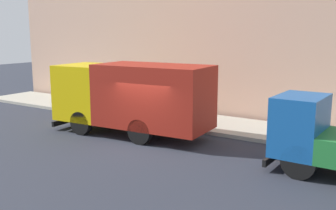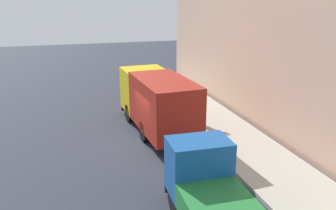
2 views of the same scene
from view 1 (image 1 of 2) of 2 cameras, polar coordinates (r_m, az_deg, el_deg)
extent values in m
plane|color=#292D38|center=(15.90, -3.80, -5.97)|extent=(80.00, 80.00, 0.00)
cube|color=#AFAB9B|center=(19.71, 4.39, -2.45)|extent=(3.39, 30.00, 0.17)
cube|color=yellow|center=(18.75, -11.52, 1.95)|extent=(2.57, 2.44, 2.50)
cube|color=black|center=(19.45, -14.08, 3.05)|extent=(2.03, 0.19, 1.40)
cube|color=maroon|center=(16.65, -2.14, 1.32)|extent=(2.74, 5.01, 2.64)
cube|color=black|center=(19.81, -14.01, -2.07)|extent=(2.33, 0.27, 0.24)
cylinder|color=black|center=(17.90, -12.47, -2.57)|extent=(0.37, 1.07, 1.05)
cylinder|color=black|center=(19.49, -8.34, -1.35)|extent=(0.37, 1.07, 1.05)
cylinder|color=black|center=(16.04, -4.08, -3.87)|extent=(0.37, 1.07, 1.05)
cylinder|color=black|center=(17.80, -0.34, -2.38)|extent=(0.37, 1.07, 1.05)
cube|color=#155099|center=(13.65, 18.58, -2.72)|extent=(2.15, 1.52, 1.94)
cube|color=black|center=(13.80, 15.82, -1.43)|extent=(1.77, 0.11, 1.09)
cube|color=black|center=(14.19, 15.21, -7.13)|extent=(2.03, 0.18, 0.24)
cylinder|color=black|center=(12.99, 18.44, -7.84)|extent=(0.33, 1.10, 1.09)
cylinder|color=black|center=(14.67, 20.45, -5.85)|extent=(0.33, 1.10, 1.09)
cylinder|color=brown|center=(19.40, -1.52, -1.19)|extent=(0.39, 0.39, 0.79)
cylinder|color=#29518C|center=(19.28, -1.53, 0.80)|extent=(0.52, 0.52, 0.58)
sphere|color=#8C6349|center=(19.21, -1.53, 1.97)|extent=(0.22, 0.22, 0.22)
cone|color=orange|center=(22.38, -11.57, 0.10)|extent=(0.50, 0.50, 0.71)
cylinder|color=#4C5156|center=(19.60, -2.77, 1.10)|extent=(0.08, 0.08, 2.25)
cube|color=blue|center=(19.48, -2.84, 3.65)|extent=(0.44, 0.03, 0.36)
camera|label=2|loc=(11.60, 74.79, 16.28)|focal=37.77mm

